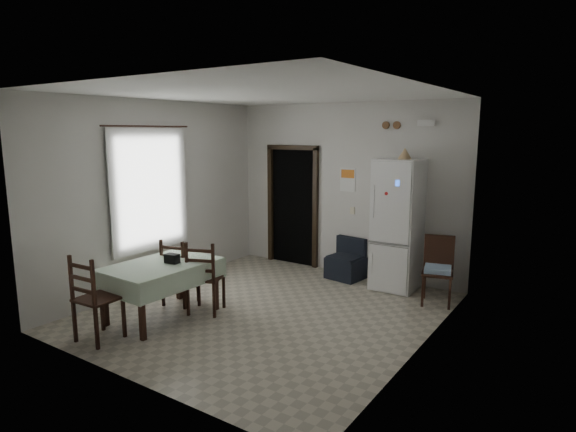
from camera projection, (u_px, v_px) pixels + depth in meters
The scene contains 25 objects.
ground at pixel (268, 311), 6.58m from camera, with size 4.50×4.50×0.00m, color #A39A85.
ceiling at pixel (266, 93), 6.07m from camera, with size 4.20×4.50×0.02m, color white, non-canonical shape.
wall_back at pixel (345, 189), 8.17m from camera, with size 4.20×0.02×2.90m, color silver, non-canonical shape.
wall_front at pixel (124, 238), 4.48m from camera, with size 4.20×0.02×2.90m, color silver, non-canonical shape.
wall_left at pixel (158, 195), 7.48m from camera, with size 0.02×4.50×2.90m, color silver, non-canonical shape.
wall_right at pixel (424, 223), 5.17m from camera, with size 0.02×4.50×2.90m, color silver, non-canonical shape.
doorway at pixel (299, 205), 8.98m from camera, with size 1.06×0.52×2.22m.
window_recess at pixel (145, 190), 7.32m from camera, with size 0.10×1.20×1.60m, color silver.
curtain at pixel (150, 190), 7.26m from camera, with size 0.02×1.45×1.85m, color beige.
curtain_rod at pixel (147, 126), 7.09m from camera, with size 0.02×0.02×1.60m, color black.
calendar at pixel (348, 180), 8.10m from camera, with size 0.28×0.02×0.40m, color white.
calendar_image at pixel (348, 174), 8.08m from camera, with size 0.24×0.01×0.14m, color orange.
light_switch at pixel (352, 211), 8.14m from camera, with size 0.08×0.02×0.12m, color beige.
vent_left at pixel (386, 125), 7.58m from camera, with size 0.12×0.12×0.03m, color brown.
vent_right at pixel (397, 125), 7.48m from camera, with size 0.12×0.12×0.03m, color brown.
emergency_light at pixel (426, 123), 7.20m from camera, with size 0.25×0.07×0.09m, color white.
fridge at pixel (398, 225), 7.39m from camera, with size 0.65×0.65×2.02m, color white, non-canonical shape.
tan_cone at pixel (405, 153), 7.14m from camera, with size 0.21×0.21×0.17m, color tan.
navy_seat at pixel (346, 259), 7.99m from camera, with size 0.55×0.53×0.67m, color black, non-canonical shape.
corner_chair at pixel (438, 271), 6.78m from camera, with size 0.42×0.42×0.97m, color black, non-canonical shape.
dining_table at pixel (162, 291), 6.31m from camera, with size 0.93×1.41×0.73m, color #B0C7AB, non-canonical shape.
black_bag at pixel (172, 258), 6.25m from camera, with size 0.19×0.11×0.12m, color black.
dining_chair_far_left at pixel (180, 271), 6.79m from camera, with size 0.41×0.41×0.95m, color black, non-canonical shape.
dining_chair_far_right at pixel (206, 276), 6.48m from camera, with size 0.43×0.43×1.00m, color black, non-canonical shape.
dining_chair_near_head at pixel (98, 297), 5.60m from camera, with size 0.45×0.45×1.05m, color black, non-canonical shape.
Camera 1 is at (3.71, -5.04, 2.44)m, focal length 30.00 mm.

